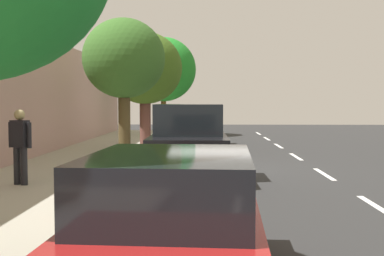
# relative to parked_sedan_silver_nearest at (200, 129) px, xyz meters

# --- Properties ---
(ground) EXTENTS (54.85, 54.85, 0.00)m
(ground) POSITION_rel_parked_sedan_silver_nearest_xyz_m (-0.42, 7.77, -0.75)
(ground) COLOR #292929
(sidewalk) EXTENTS (4.26, 34.28, 0.14)m
(sidewalk) POSITION_rel_parked_sedan_silver_nearest_xyz_m (3.39, 7.77, -0.68)
(sidewalk) COLOR #A49D8C
(sidewalk) RESTS_ON ground
(curb_edge) EXTENTS (0.16, 34.28, 0.14)m
(curb_edge) POSITION_rel_parked_sedan_silver_nearest_xyz_m (1.18, 7.77, -0.68)
(curb_edge) COLOR gray
(curb_edge) RESTS_ON ground
(lane_stripe_centre) EXTENTS (0.14, 31.60, 0.01)m
(lane_stripe_centre) POSITION_rel_parked_sedan_silver_nearest_xyz_m (-3.55, 6.43, -0.75)
(lane_stripe_centre) COLOR white
(lane_stripe_centre) RESTS_ON ground
(lane_stripe_bike_edge) EXTENTS (0.12, 34.28, 0.01)m
(lane_stripe_bike_edge) POSITION_rel_parked_sedan_silver_nearest_xyz_m (-0.29, 7.77, -0.75)
(lane_stripe_bike_edge) COLOR white
(lane_stripe_bike_edge) RESTS_ON ground
(building_facade) EXTENTS (0.50, 34.28, 4.33)m
(building_facade) POSITION_rel_parked_sedan_silver_nearest_xyz_m (5.77, 7.77, 1.41)
(building_facade) COLOR tan
(building_facade) RESTS_ON ground
(parked_sedan_silver_nearest) EXTENTS (1.88, 4.42, 1.52)m
(parked_sedan_silver_nearest) POSITION_rel_parked_sedan_silver_nearest_xyz_m (0.00, 0.00, 0.00)
(parked_sedan_silver_nearest) COLOR #B7BABF
(parked_sedan_silver_nearest) RESTS_ON ground
(parked_pickup_black_second) EXTENTS (2.07, 5.32, 1.95)m
(parked_pickup_black_second) POSITION_rel_parked_sedan_silver_nearest_xyz_m (0.21, 8.64, 0.15)
(parked_pickup_black_second) COLOR black
(parked_pickup_black_second) RESTS_ON ground
(parked_sedan_red_mid) EXTENTS (2.01, 4.48, 1.52)m
(parked_sedan_red_mid) POSITION_rel_parked_sedan_silver_nearest_xyz_m (0.09, 17.26, 0.00)
(parked_sedan_red_mid) COLOR maroon
(parked_sedan_red_mid) RESTS_ON ground
(bicycle_at_curb) EXTENTS (1.51, 1.01, 0.79)m
(bicycle_at_curb) POSITION_rel_parked_sedan_silver_nearest_xyz_m (0.71, 3.92, -0.36)
(bicycle_at_curb) COLOR black
(bicycle_at_curb) RESTS_ON ground
(cyclist_with_backpack) EXTENTS (0.53, 0.55, 1.74)m
(cyclist_with_backpack) POSITION_rel_parked_sedan_silver_nearest_xyz_m (0.93, 3.48, 0.31)
(cyclist_with_backpack) COLOR #C6B284
(cyclist_with_backpack) RESTS_ON ground
(street_tree_near_cyclist) EXTENTS (3.78, 3.78, 5.59)m
(street_tree_near_cyclist) POSITION_rel_parked_sedan_silver_nearest_xyz_m (2.22, -6.08, 3.11)
(street_tree_near_cyclist) COLOR brown
(street_tree_near_cyclist) RESTS_ON sidewalk
(street_tree_mid_block) EXTENTS (3.01, 3.01, 4.68)m
(street_tree_mid_block) POSITION_rel_parked_sedan_silver_nearest_xyz_m (2.22, 2.41, 2.58)
(street_tree_mid_block) COLOR brown
(street_tree_mid_block) RESTS_ON sidewalk
(street_tree_far_end) EXTENTS (2.48, 2.48, 4.38)m
(street_tree_far_end) POSITION_rel_parked_sedan_silver_nearest_xyz_m (2.22, 7.43, 2.52)
(street_tree_far_end) COLOR #4B3C21
(street_tree_far_end) RESTS_ON sidewalk
(pedestrian_on_phone) EXTENTS (0.59, 0.34, 1.71)m
(pedestrian_on_phone) POSITION_rel_parked_sedan_silver_nearest_xyz_m (3.94, 11.22, 0.35)
(pedestrian_on_phone) COLOR black
(pedestrian_on_phone) RESTS_ON sidewalk
(fire_hydrant) EXTENTS (0.22, 0.22, 0.84)m
(fire_hydrant) POSITION_rel_parked_sedan_silver_nearest_xyz_m (1.61, 14.21, -0.19)
(fire_hydrant) COLOR red
(fire_hydrant) RESTS_ON sidewalk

